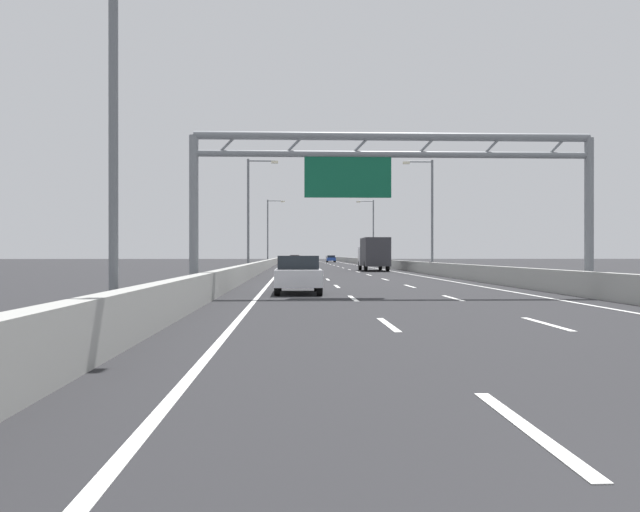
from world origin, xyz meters
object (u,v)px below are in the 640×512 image
Objects in this scene: red_car at (295,259)px; blue_car at (331,259)px; box_truck at (374,253)px; streetlamp_right_far at (372,228)px; streetlamp_left_mid at (251,208)px; streetlamp_left_far at (269,228)px; white_car at (298,274)px; streetlamp_left_near at (125,73)px; sign_gantry at (388,171)px; silver_car at (300,267)px; streetlamp_right_mid at (429,209)px.

red_car is 19.79m from blue_car.
blue_car is 69.81m from box_truck.
streetlamp_right_far reaches higher than blue_car.
streetlamp_left_mid is 1.00× the size of streetlamp_left_far.
box_truck is (7.50, 36.98, 0.91)m from white_car.
streetlamp_left_mid is at bearing 90.00° from streetlamp_left_near.
streetlamp_left_mid is 41.88m from streetlamp_left_far.
blue_car is at bearing 82.00° from streetlamp_left_mid.
silver_car is at bearing 100.89° from sign_gantry.
box_truck is (7.28, 20.93, 0.94)m from silver_car.
streetlamp_left_mid reaches higher than blue_car.
streetlamp_left_far reaches higher than white_car.
streetlamp_left_mid is 14.33m from box_truck.
box_truck reaches higher than red_car.
box_truck is at bearing -89.78° from blue_car.
red_car is (3.69, 17.63, -4.64)m from streetlamp_left_far.
streetlamp_right_far is (14.93, 41.88, 0.00)m from streetlamp_left_mid.
streetlamp_left_far reaches higher than box_truck.
sign_gantry is 1.68× the size of streetlamp_left_near.
streetlamp_left_near is 44.46m from streetlamp_right_mid.
silver_car is 0.95× the size of blue_car.
streetlamp_left_near reaches higher than silver_car.
streetlamp_left_near is 2.18× the size of silver_car.
streetlamp_left_near and streetlamp_left_mid have the same top height.
box_truck is (11.23, -33.77, -3.71)m from streetlamp_left_far.
blue_car is (7.27, 18.41, -0.04)m from red_car.
streetlamp_left_mid is 78.82m from blue_car.
streetlamp_left_near is at bearing -97.73° from silver_car.
silver_car is at bearing 89.21° from white_car.
sign_gantry reaches higher than blue_car.
streetlamp_right_far is 2.18× the size of silver_car.
silver_car is 0.58× the size of box_truck.
streetlamp_left_mid is at bearing 180.00° from streetlamp_right_mid.
blue_car is at bearing 86.13° from white_car.
streetlamp_right_far is 21.42m from red_car.
sign_gantry is at bearing -91.98° from blue_car.
white_car is (3.72, -28.87, -4.62)m from streetlamp_left_mid.
streetlamp_left_far is (0.00, 41.88, 0.00)m from streetlamp_left_mid.
silver_car is at bearing -85.87° from streetlamp_left_far.
streetlamp_left_mid is at bearing -98.00° from blue_car.
white_car is at bearing -101.47° from box_truck.
streetlamp_left_mid is 14.20m from silver_car.
white_car is 0.56× the size of box_truck.
streetlamp_right_mid is 2.23× the size of white_car.
silver_car is 22.18m from box_truck.
streetlamp_left_near is at bearing -100.11° from streetlamp_right_far.
red_car is at bearing 92.27° from sign_gantry.
red_car is at bearing 86.45° from streetlamp_left_mid.
streetlamp_left_mid reaches higher than silver_car.
blue_car is at bearing 92.92° from streetlamp_right_mid.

